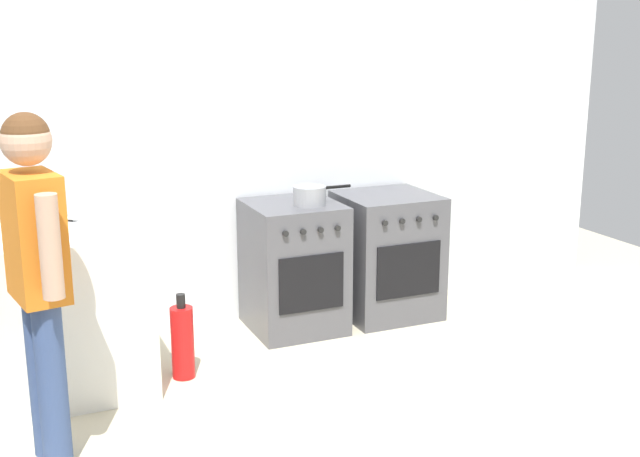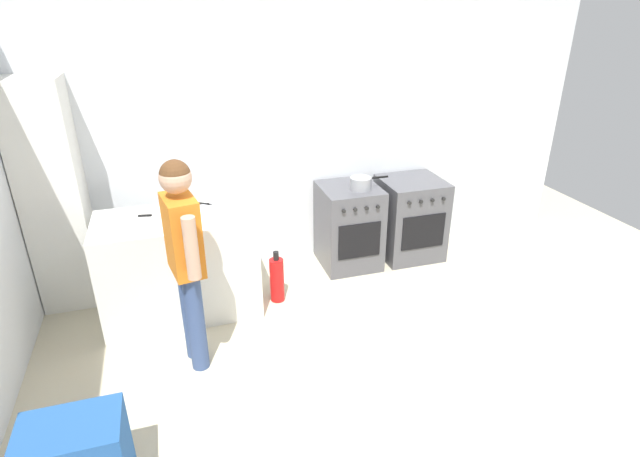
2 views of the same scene
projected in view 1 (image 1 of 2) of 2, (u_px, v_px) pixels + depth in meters
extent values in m
plane|color=beige|center=(348.00, 448.00, 3.82)|extent=(8.00, 8.00, 0.00)
cube|color=silver|center=(222.00, 130.00, 5.24)|extent=(6.00, 0.10, 2.60)
cube|color=silver|center=(23.00, 318.00, 4.26)|extent=(1.30, 0.70, 0.90)
cube|color=#4C4C51|center=(294.00, 266.00, 5.26)|extent=(0.58, 0.60, 0.85)
cube|color=black|center=(312.00, 283.00, 4.99)|extent=(0.43, 0.01, 0.36)
cylinder|color=black|center=(281.00, 209.00, 5.00)|extent=(0.18, 0.18, 0.01)
cylinder|color=black|center=(319.00, 206.00, 5.10)|extent=(0.18, 0.18, 0.01)
cylinder|color=black|center=(268.00, 202.00, 5.21)|extent=(0.18, 0.18, 0.01)
cylinder|color=black|center=(305.00, 199.00, 5.32)|extent=(0.18, 0.18, 0.01)
cylinder|color=black|center=(286.00, 234.00, 4.84)|extent=(0.04, 0.02, 0.04)
cylinder|color=black|center=(303.00, 232.00, 4.88)|extent=(0.04, 0.02, 0.04)
cylinder|color=black|center=(321.00, 230.00, 4.93)|extent=(0.04, 0.02, 0.04)
cylinder|color=black|center=(338.00, 228.00, 4.97)|extent=(0.04, 0.02, 0.04)
cube|color=#4C4C51|center=(387.00, 255.00, 5.53)|extent=(0.62, 0.60, 0.85)
cube|color=black|center=(409.00, 270.00, 5.26)|extent=(0.47, 0.01, 0.36)
cylinder|color=black|center=(378.00, 200.00, 5.26)|extent=(0.20, 0.20, 0.01)
cylinder|color=black|center=(415.00, 197.00, 5.37)|extent=(0.20, 0.20, 0.01)
cylinder|color=black|center=(362.00, 194.00, 5.48)|extent=(0.20, 0.20, 0.01)
cylinder|color=black|center=(398.00, 190.00, 5.59)|extent=(0.20, 0.20, 0.01)
cylinder|color=black|center=(385.00, 223.00, 5.10)|extent=(0.04, 0.02, 0.04)
cylinder|color=black|center=(402.00, 221.00, 5.15)|extent=(0.04, 0.02, 0.04)
cylinder|color=black|center=(419.00, 219.00, 5.19)|extent=(0.04, 0.02, 0.04)
cylinder|color=black|center=(436.00, 218.00, 5.24)|extent=(0.04, 0.02, 0.04)
cylinder|color=gray|center=(310.00, 196.00, 5.09)|extent=(0.21, 0.21, 0.12)
cylinder|color=black|center=(337.00, 187.00, 5.16)|extent=(0.18, 0.02, 0.02)
cube|color=silver|center=(77.00, 221.00, 4.45)|extent=(0.24, 0.06, 0.01)
cube|color=black|center=(44.00, 224.00, 4.37)|extent=(0.11, 0.04, 0.01)
cube|color=silver|center=(89.00, 222.00, 4.43)|extent=(0.19, 0.14, 0.01)
cube|color=black|center=(62.00, 221.00, 4.45)|extent=(0.11, 0.08, 0.01)
cube|color=silver|center=(52.00, 244.00, 3.98)|extent=(0.20, 0.15, 0.01)
cube|color=black|center=(22.00, 242.00, 4.01)|extent=(0.11, 0.08, 0.01)
cylinder|color=#384C7A|center=(52.00, 387.00, 3.56)|extent=(0.13, 0.13, 0.79)
cylinder|color=#384C7A|center=(43.00, 374.00, 3.69)|extent=(0.13, 0.13, 0.79)
cube|color=orange|center=(35.00, 237.00, 3.46)|extent=(0.26, 0.37, 0.56)
cylinder|color=tan|center=(50.00, 247.00, 3.27)|extent=(0.09, 0.09, 0.44)
cylinder|color=tan|center=(20.00, 224.00, 3.66)|extent=(0.09, 0.09, 0.44)
sphere|color=tan|center=(26.00, 141.00, 3.36)|extent=(0.21, 0.21, 0.21)
sphere|color=brown|center=(26.00, 136.00, 3.36)|extent=(0.20, 0.20, 0.20)
cylinder|color=red|center=(183.00, 343.00, 4.55)|extent=(0.13, 0.13, 0.42)
cylinder|color=black|center=(181.00, 301.00, 4.49)|extent=(0.05, 0.05, 0.08)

